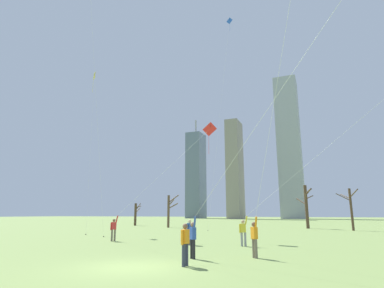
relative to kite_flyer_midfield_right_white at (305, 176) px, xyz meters
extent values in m
plane|color=#7A934C|center=(-6.00, -10.14, -4.35)|extent=(400.00, 400.00, 0.00)
cylinder|color=gray|center=(-4.02, -0.70, -3.92)|extent=(0.14, 0.14, 0.85)
cylinder|color=gray|center=(-3.81, -0.64, -3.92)|extent=(0.14, 0.14, 0.85)
cube|color=yellow|center=(-3.92, -0.67, -3.23)|extent=(0.38, 0.28, 0.54)
sphere|color=tan|center=(-3.92, -0.67, -2.84)|extent=(0.22, 0.22, 0.22)
cylinder|color=yellow|center=(-4.12, -0.72, -3.26)|extent=(0.09, 0.09, 0.55)
cylinder|color=yellow|center=(-3.71, -0.62, -2.75)|extent=(0.22, 0.14, 0.56)
cylinder|color=silver|center=(4.24, 0.73, 4.07)|extent=(15.91, 2.71, 13.15)
cylinder|color=black|center=(-4.83, -7.04, -3.92)|extent=(0.14, 0.14, 0.85)
cylinder|color=black|center=(-4.67, -7.19, -3.92)|extent=(0.14, 0.14, 0.85)
cube|color=#2D4CA5|center=(-4.75, -7.11, -3.23)|extent=(0.39, 0.38, 0.54)
sphere|color=#9E7051|center=(-4.75, -7.11, -2.84)|extent=(0.22, 0.22, 0.22)
cylinder|color=#2D4CA5|center=(-4.91, -6.97, -3.26)|extent=(0.09, 0.09, 0.55)
cylinder|color=#2D4CA5|center=(-4.60, -7.25, -2.75)|extent=(0.21, 0.20, 0.56)
cylinder|color=silver|center=(1.19, -9.76, 3.94)|extent=(11.59, 5.02, 12.88)
cylinder|color=#726656|center=(-2.25, -5.70, -3.92)|extent=(0.14, 0.14, 0.85)
cylinder|color=#726656|center=(-2.11, -5.87, -3.92)|extent=(0.14, 0.14, 0.85)
cube|color=orange|center=(-2.18, -5.78, -3.23)|extent=(0.37, 0.39, 0.54)
sphere|color=brown|center=(-2.18, -5.78, -2.84)|extent=(0.22, 0.22, 0.22)
cylinder|color=orange|center=(-2.31, -5.62, -3.26)|extent=(0.09, 0.09, 0.55)
cylinder|color=orange|center=(-2.05, -5.95, -2.75)|extent=(0.20, 0.21, 0.56)
cylinder|color=#726656|center=(-13.87, -0.70, -3.92)|extent=(0.14, 0.14, 0.85)
cylinder|color=#726656|center=(-13.74, -0.53, -3.92)|extent=(0.14, 0.14, 0.85)
cube|color=red|center=(-13.81, -0.61, -3.23)|extent=(0.36, 0.39, 0.54)
sphere|color=brown|center=(-13.81, -0.61, -2.84)|extent=(0.22, 0.22, 0.22)
cylinder|color=red|center=(-13.93, -0.78, -3.26)|extent=(0.09, 0.09, 0.55)
cylinder|color=red|center=(-13.68, -0.45, -2.75)|extent=(0.19, 0.22, 0.56)
cube|color=red|center=(-7.67, 3.98, 4.82)|extent=(1.27, 0.53, 1.13)
cylinder|color=black|center=(-7.67, 3.98, 4.82)|extent=(0.33, 0.44, 0.66)
cylinder|color=red|center=(-7.86, 4.24, 3.55)|extent=(0.02, 0.02, 1.76)
cylinder|color=silver|center=(-10.68, 1.77, 1.16)|extent=(6.02, 4.44, 7.33)
cylinder|color=#33384C|center=(-7.41, -1.28, -3.92)|extent=(0.14, 0.14, 0.85)
cylinder|color=#33384C|center=(-7.35, -1.07, -3.92)|extent=(0.14, 0.14, 0.85)
cube|color=#2D4CA5|center=(-7.38, -1.18, -3.23)|extent=(0.29, 0.38, 0.54)
sphere|color=beige|center=(-7.38, -1.18, -2.84)|extent=(0.22, 0.22, 0.22)
cylinder|color=#2D4CA5|center=(-7.44, -1.38, -3.26)|extent=(0.09, 0.09, 0.55)
cylinder|color=#2D4CA5|center=(-7.32, -0.98, -3.26)|extent=(0.09, 0.09, 0.55)
cylinder|color=#33384C|center=(-4.22, -9.06, -3.92)|extent=(0.14, 0.14, 0.85)
cylinder|color=#33384C|center=(-4.25, -9.28, -3.92)|extent=(0.14, 0.14, 0.85)
cube|color=orange|center=(-4.24, -9.17, -3.23)|extent=(0.25, 0.37, 0.54)
sphere|color=brown|center=(-4.24, -9.17, -2.84)|extent=(0.22, 0.22, 0.22)
cylinder|color=orange|center=(-4.21, -8.96, -3.26)|extent=(0.09, 0.09, 0.55)
cylinder|color=orange|center=(-4.27, -9.37, -3.26)|extent=(0.09, 0.09, 0.55)
cube|color=yellow|center=(-25.04, 9.18, 15.01)|extent=(0.75, 1.08, 1.28)
cylinder|color=black|center=(-25.04, 9.18, 15.01)|extent=(0.14, 0.13, 0.84)
cylinder|color=yellow|center=(-25.11, 9.12, 13.62)|extent=(0.02, 0.02, 1.79)
cylinder|color=silver|center=(-22.93, 6.92, 5.35)|extent=(4.23, 4.54, 19.32)
cylinder|color=#3F3833|center=(-20.82, 4.65, -4.31)|extent=(0.10, 0.10, 0.08)
cube|color=blue|center=(-8.95, 16.61, 23.47)|extent=(0.89, 0.25, 0.87)
cylinder|color=black|center=(-8.95, 16.61, 23.47)|extent=(0.06, 0.22, 0.56)
cylinder|color=blue|center=(-8.97, 16.73, 22.53)|extent=(0.02, 0.02, 1.23)
cylinder|color=silver|center=(-10.55, 16.28, 9.58)|extent=(3.22, 0.68, 27.78)
cylinder|color=#3F3833|center=(-12.16, 15.95, -4.31)|extent=(0.10, 0.10, 0.08)
cylinder|color=silver|center=(-16.51, -0.91, 10.44)|extent=(1.43, 7.29, 29.50)
cylinder|color=#3F3833|center=(-17.22, 2.73, -4.31)|extent=(0.10, 0.10, 0.08)
cylinder|color=brown|center=(-20.72, 22.49, -1.97)|extent=(0.36, 0.36, 4.74)
cylinder|color=brown|center=(-20.00, 22.58, -1.18)|extent=(1.54, 0.36, 0.89)
cylinder|color=brown|center=(-20.24, 22.41, -0.71)|extent=(1.08, 0.33, 0.99)
cylinder|color=brown|center=(-20.13, 22.99, -0.09)|extent=(1.37, 1.20, 1.26)
cylinder|color=#4C3828|center=(-29.72, 27.63, -2.44)|extent=(0.42, 0.42, 3.81)
cylinder|color=#4C3828|center=(-29.33, 27.92, -1.13)|extent=(0.88, 0.71, 0.45)
cylinder|color=#4C3828|center=(-29.65, 28.30, -1.13)|extent=(0.27, 1.46, 1.33)
cylinder|color=#4C3828|center=(-29.76, 28.41, -1.74)|extent=(0.23, 1.65, 0.96)
cylinder|color=#4C3828|center=(4.04, 23.14, -1.80)|extent=(0.30, 0.30, 5.09)
cylinder|color=#4C3828|center=(3.26, 23.35, -0.29)|extent=(1.64, 0.52, 1.01)
cylinder|color=#4C3828|center=(3.55, 23.85, -0.18)|extent=(1.09, 1.51, 0.72)
cylinder|color=#4C3828|center=(4.44, 22.28, 0.09)|extent=(0.94, 1.83, 1.00)
cylinder|color=#4C3828|center=(-1.33, 26.97, -1.35)|extent=(0.43, 0.43, 5.99)
cylinder|color=#4C3828|center=(-0.91, 26.24, 0.70)|extent=(1.07, 1.63, 0.83)
cylinder|color=#4C3828|center=(-2.00, 27.63, -0.62)|extent=(1.51, 1.48, 1.07)
cylinder|color=#4C3828|center=(-1.16, 27.67, 0.50)|extent=(0.52, 1.49, 0.57)
cylinder|color=#4C3828|center=(-1.31, 26.47, -0.03)|extent=(0.20, 1.11, 0.85)
cylinder|color=#4C3828|center=(-0.85, 27.39, -0.05)|extent=(1.08, 0.97, 0.61)
cube|color=slate|center=(-53.87, 117.68, 15.58)|extent=(7.10, 9.52, 39.85)
cylinder|color=#99999E|center=(-53.87, 117.68, 39.01)|extent=(0.80, 0.80, 7.02)
cube|color=gray|center=(-31.66, 104.99, 15.67)|extent=(5.27, 9.93, 40.04)
cube|color=#9EA3AD|center=(-10.70, 117.42, 25.78)|extent=(9.40, 11.15, 60.26)
camera|label=1|loc=(0.95, -21.11, -2.35)|focal=29.65mm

